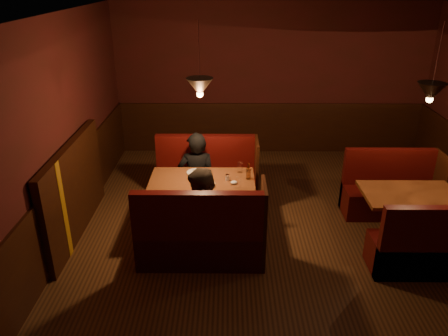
{
  "coord_description": "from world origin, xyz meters",
  "views": [
    {
      "loc": [
        -0.84,
        -4.86,
        3.33
      ],
      "look_at": [
        -0.89,
        0.48,
        0.95
      ],
      "focal_mm": 35.0,
      "sensor_mm": 36.0,
      "label": 1
    }
  ],
  "objects_px": {
    "main_bench_near": "(202,240)",
    "diner_a": "(197,161)",
    "second_bench_near": "(431,251)",
    "diner_b": "(204,203)",
    "second_table": "(409,205)",
    "second_bench_far": "(390,194)",
    "main_table": "(203,192)",
    "main_bench_far": "(207,182)"
  },
  "relations": [
    {
      "from": "main_bench_far",
      "to": "second_table",
      "type": "height_order",
      "value": "main_bench_far"
    },
    {
      "from": "main_table",
      "to": "diner_b",
      "type": "relative_size",
      "value": 0.91
    },
    {
      "from": "main_bench_far",
      "to": "diner_a",
      "type": "distance_m",
      "value": 0.51
    },
    {
      "from": "main_bench_near",
      "to": "second_bench_near",
      "type": "relative_size",
      "value": 1.15
    },
    {
      "from": "main_table",
      "to": "second_bench_far",
      "type": "bearing_deg",
      "value": 10.42
    },
    {
      "from": "second_bench_near",
      "to": "diner_a",
      "type": "relative_size",
      "value": 0.87
    },
    {
      "from": "main_table",
      "to": "diner_a",
      "type": "relative_size",
      "value": 0.9
    },
    {
      "from": "main_bench_near",
      "to": "second_bench_far",
      "type": "relative_size",
      "value": 1.15
    },
    {
      "from": "second_bench_far",
      "to": "diner_a",
      "type": "distance_m",
      "value": 2.94
    },
    {
      "from": "main_table",
      "to": "main_bench_near",
      "type": "height_order",
      "value": "main_bench_near"
    },
    {
      "from": "main_bench_far",
      "to": "main_bench_near",
      "type": "height_order",
      "value": "same"
    },
    {
      "from": "second_table",
      "to": "second_bench_near",
      "type": "xyz_separation_m",
      "value": [
        0.03,
        -0.74,
        -0.21
      ]
    },
    {
      "from": "main_bench_far",
      "to": "main_bench_near",
      "type": "xyz_separation_m",
      "value": [
        0.0,
        -1.62,
        0.0
      ]
    },
    {
      "from": "main_table",
      "to": "main_bench_far",
      "type": "xyz_separation_m",
      "value": [
        0.02,
        0.81,
        -0.25
      ]
    },
    {
      "from": "second_table",
      "to": "main_bench_near",
      "type": "bearing_deg",
      "value": -167.96
    },
    {
      "from": "main_bench_near",
      "to": "second_table",
      "type": "height_order",
      "value": "main_bench_near"
    },
    {
      "from": "second_bench_near",
      "to": "diner_b",
      "type": "bearing_deg",
      "value": 173.93
    },
    {
      "from": "second_bench_near",
      "to": "diner_b",
      "type": "height_order",
      "value": "diner_b"
    },
    {
      "from": "main_bench_near",
      "to": "second_table",
      "type": "xyz_separation_m",
      "value": [
        2.72,
        0.58,
        0.18
      ]
    },
    {
      "from": "diner_b",
      "to": "second_bench_near",
      "type": "bearing_deg",
      "value": 12.92
    },
    {
      "from": "main_bench_far",
      "to": "second_table",
      "type": "bearing_deg",
      "value": -20.92
    },
    {
      "from": "main_table",
      "to": "diner_a",
      "type": "height_order",
      "value": "diner_a"
    },
    {
      "from": "second_table",
      "to": "diner_b",
      "type": "relative_size",
      "value": 0.79
    },
    {
      "from": "second_table",
      "to": "diner_a",
      "type": "xyz_separation_m",
      "value": [
        -2.87,
        0.85,
        0.27
      ]
    },
    {
      "from": "main_table",
      "to": "main_bench_near",
      "type": "bearing_deg",
      "value": -88.89
    },
    {
      "from": "second_table",
      "to": "second_bench_near",
      "type": "height_order",
      "value": "second_bench_near"
    },
    {
      "from": "second_table",
      "to": "diner_b",
      "type": "height_order",
      "value": "diner_b"
    },
    {
      "from": "second_table",
      "to": "second_bench_far",
      "type": "bearing_deg",
      "value": 87.8
    },
    {
      "from": "diner_a",
      "to": "second_bench_far",
      "type": "bearing_deg",
      "value": 175.09
    },
    {
      "from": "second_bench_far",
      "to": "second_bench_near",
      "type": "height_order",
      "value": "same"
    },
    {
      "from": "second_table",
      "to": "diner_a",
      "type": "relative_size",
      "value": 0.78
    },
    {
      "from": "second_table",
      "to": "second_bench_far",
      "type": "height_order",
      "value": "second_bench_far"
    },
    {
      "from": "main_bench_far",
      "to": "second_bench_far",
      "type": "bearing_deg",
      "value": -6.24
    },
    {
      "from": "main_bench_near",
      "to": "second_table",
      "type": "bearing_deg",
      "value": 12.04
    },
    {
      "from": "main_table",
      "to": "second_table",
      "type": "relative_size",
      "value": 1.15
    },
    {
      "from": "main_bench_near",
      "to": "diner_a",
      "type": "relative_size",
      "value": 0.99
    },
    {
      "from": "second_bench_near",
      "to": "diner_a",
      "type": "bearing_deg",
      "value": 151.22
    },
    {
      "from": "main_table",
      "to": "main_bench_near",
      "type": "relative_size",
      "value": 0.91
    },
    {
      "from": "second_bench_far",
      "to": "main_bench_near",
      "type": "bearing_deg",
      "value": -154.37
    },
    {
      "from": "second_bench_far",
      "to": "second_bench_near",
      "type": "distance_m",
      "value": 1.48
    },
    {
      "from": "main_bench_near",
      "to": "diner_a",
      "type": "xyz_separation_m",
      "value": [
        -0.15,
        1.43,
        0.45
      ]
    },
    {
      "from": "main_bench_near",
      "to": "diner_b",
      "type": "bearing_deg",
      "value": 73.9
    }
  ]
}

